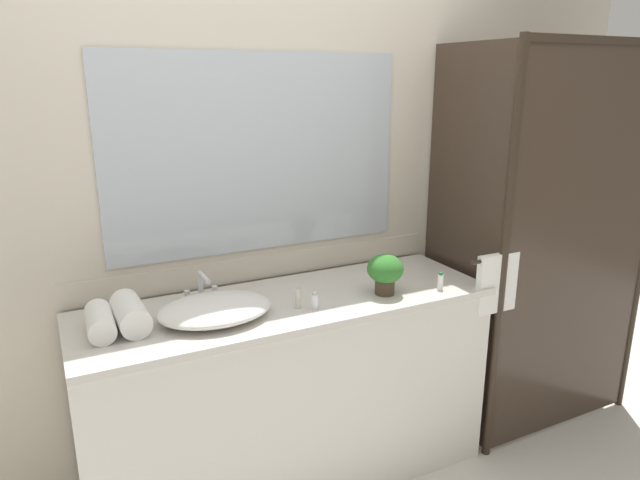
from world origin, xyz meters
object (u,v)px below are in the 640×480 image
Objects in this scene: amenity_bottle_shampoo at (315,301)px; amenity_bottle_lotion at (440,281)px; potted_plant at (385,271)px; faucet at (202,292)px; amenity_bottle_conditioner at (298,297)px; rolled_towel_near_edge at (100,322)px; sink_basin at (215,309)px; rolled_towel_middle at (130,314)px.

amenity_bottle_shampoo is 0.61m from amenity_bottle_lotion.
potted_plant is 2.17× the size of amenity_bottle_lotion.
faucet is 1.77× the size of amenity_bottle_conditioner.
amenity_bottle_lotion is (1.00, -0.34, -0.01)m from faucet.
faucet is at bearing 18.62° from rolled_towel_near_edge.
sink_basin is 0.34m from amenity_bottle_conditioner.
amenity_bottle_shampoo is at bearing -13.43° from sink_basin.
amenity_bottle_shampoo is (0.39, -0.28, -0.01)m from faucet.
sink_basin is 0.75m from potted_plant.
faucet is (0.00, 0.19, 0.01)m from sink_basin.
rolled_towel_near_edge is at bearing 172.13° from amenity_bottle_lotion.
rolled_towel_middle is at bearing 169.96° from sink_basin.
amenity_bottle_conditioner is (-0.66, 0.10, 0.01)m from amenity_bottle_lotion.
amenity_bottle_lotion is (0.25, -0.07, -0.07)m from potted_plant.
rolled_towel_middle is (-1.06, 0.13, -0.05)m from potted_plant.
potted_plant reaches higher than amenity_bottle_conditioner.
amenity_bottle_conditioner is (0.34, -0.05, 0.01)m from sink_basin.
faucet is 0.42m from amenity_bottle_conditioner.
rolled_towel_near_edge is (-0.42, 0.05, 0.01)m from sink_basin.
rolled_towel_near_edge is (-0.42, -0.14, 0.00)m from faucet.
sink_basin is at bearing 171.57° from amenity_bottle_lotion.
rolled_towel_near_edge is at bearing 172.54° from amenity_bottle_conditioner.
sink_basin is at bearing -6.54° from rolled_towel_near_edge.
rolled_towel_near_edge is at bearing -176.41° from rolled_towel_middle.
potted_plant is at bearing -3.71° from amenity_bottle_conditioner.
amenity_bottle_shampoo is 0.93× the size of amenity_bottle_lotion.
amenity_bottle_conditioner is (0.34, -0.24, -0.00)m from faucet.
rolled_towel_near_edge is at bearing 173.84° from potted_plant.
rolled_towel_middle reaches higher than amenity_bottle_shampoo.
sink_basin is 5.94× the size of amenity_bottle_shampoo.
amenity_bottle_lotion is at bearing -8.35° from amenity_bottle_conditioner.
amenity_bottle_lotion is at bearing -8.43° from sink_basin.
amenity_bottle_shampoo is 0.83m from rolled_towel_near_edge.
rolled_towel_middle is at bearing 171.18° from amenity_bottle_lotion.
faucet reaches higher than rolled_towel_near_edge.
potted_plant is 0.41m from amenity_bottle_conditioner.
faucet is 0.67× the size of rolled_towel_middle.
amenity_bottle_conditioner is at bearing -8.59° from sink_basin.
rolled_towel_middle is at bearing 3.59° from rolled_towel_near_edge.
amenity_bottle_shampoo is at bearing 174.92° from amenity_bottle_lotion.
amenity_bottle_shampoo is 0.72m from rolled_towel_middle.
rolled_towel_middle is (-0.31, 0.06, 0.02)m from sink_basin.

